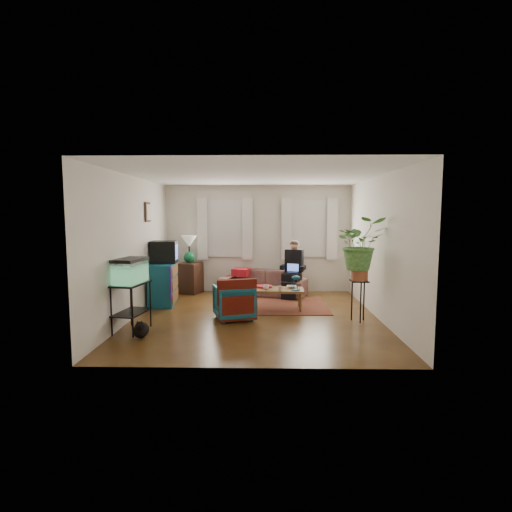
{
  "coord_description": "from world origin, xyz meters",
  "views": [
    {
      "loc": [
        0.16,
        -7.29,
        1.91
      ],
      "look_at": [
        0.0,
        0.4,
        1.1
      ],
      "focal_mm": 28.0,
      "sensor_mm": 36.0,
      "label": 1
    }
  ],
  "objects_px": {
    "sofa": "(264,279)",
    "aquarium_stand": "(132,307)",
    "coffee_table": "(278,299)",
    "dresser": "(163,284)",
    "side_table": "(190,278)",
    "armchair": "(234,300)",
    "plant_stand": "(359,301)"
  },
  "relations": [
    {
      "from": "coffee_table",
      "to": "plant_stand",
      "type": "xyz_separation_m",
      "value": [
        1.42,
        -0.85,
        0.16
      ]
    },
    {
      "from": "dresser",
      "to": "coffee_table",
      "type": "distance_m",
      "value": 2.47
    },
    {
      "from": "aquarium_stand",
      "to": "armchair",
      "type": "height_order",
      "value": "aquarium_stand"
    },
    {
      "from": "aquarium_stand",
      "to": "armchair",
      "type": "xyz_separation_m",
      "value": [
        1.61,
        0.81,
        -0.05
      ]
    },
    {
      "from": "dresser",
      "to": "armchair",
      "type": "relative_size",
      "value": 1.41
    },
    {
      "from": "aquarium_stand",
      "to": "plant_stand",
      "type": "relative_size",
      "value": 1.08
    },
    {
      "from": "armchair",
      "to": "aquarium_stand",
      "type": "bearing_deg",
      "value": 9.24
    },
    {
      "from": "side_table",
      "to": "dresser",
      "type": "xyz_separation_m",
      "value": [
        -0.34,
        -1.21,
        0.07
      ]
    },
    {
      "from": "sofa",
      "to": "aquarium_stand",
      "type": "bearing_deg",
      "value": -107.24
    },
    {
      "from": "side_table",
      "to": "coffee_table",
      "type": "xyz_separation_m",
      "value": [
        2.08,
        -1.66,
        -0.16
      ]
    },
    {
      "from": "sofa",
      "to": "coffee_table",
      "type": "relative_size",
      "value": 1.95
    },
    {
      "from": "sofa",
      "to": "dresser",
      "type": "relative_size",
      "value": 2.05
    },
    {
      "from": "sofa",
      "to": "aquarium_stand",
      "type": "distance_m",
      "value": 3.7
    },
    {
      "from": "side_table",
      "to": "aquarium_stand",
      "type": "relative_size",
      "value": 0.92
    },
    {
      "from": "side_table",
      "to": "aquarium_stand",
      "type": "bearing_deg",
      "value": -96.23
    },
    {
      "from": "plant_stand",
      "to": "side_table",
      "type": "bearing_deg",
      "value": 144.32
    },
    {
      "from": "coffee_table",
      "to": "dresser",
      "type": "bearing_deg",
      "value": 171.64
    },
    {
      "from": "sofa",
      "to": "armchair",
      "type": "distance_m",
      "value": 2.27
    },
    {
      "from": "sofa",
      "to": "aquarium_stand",
      "type": "xyz_separation_m",
      "value": [
        -2.14,
        -3.01,
        0.01
      ]
    },
    {
      "from": "sofa",
      "to": "dresser",
      "type": "bearing_deg",
      "value": -136.29
    },
    {
      "from": "armchair",
      "to": "plant_stand",
      "type": "relative_size",
      "value": 0.93
    },
    {
      "from": "dresser",
      "to": "plant_stand",
      "type": "relative_size",
      "value": 1.31
    },
    {
      "from": "side_table",
      "to": "plant_stand",
      "type": "bearing_deg",
      "value": -35.68
    },
    {
      "from": "armchair",
      "to": "sofa",
      "type": "bearing_deg",
      "value": -121.22
    },
    {
      "from": "dresser",
      "to": "sofa",
      "type": "bearing_deg",
      "value": 20.4
    },
    {
      "from": "side_table",
      "to": "dresser",
      "type": "distance_m",
      "value": 1.26
    },
    {
      "from": "side_table",
      "to": "plant_stand",
      "type": "distance_m",
      "value": 4.31
    },
    {
      "from": "dresser",
      "to": "coffee_table",
      "type": "height_order",
      "value": "dresser"
    },
    {
      "from": "sofa",
      "to": "coffee_table",
      "type": "distance_m",
      "value": 1.51
    },
    {
      "from": "dresser",
      "to": "coffee_table",
      "type": "bearing_deg",
      "value": -15.61
    },
    {
      "from": "sofa",
      "to": "side_table",
      "type": "relative_size",
      "value": 2.71
    },
    {
      "from": "armchair",
      "to": "dresser",
      "type": "bearing_deg",
      "value": -54.07
    }
  ]
}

